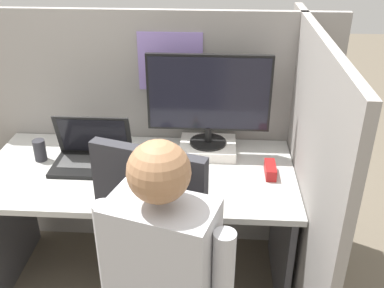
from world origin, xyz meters
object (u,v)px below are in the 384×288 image
Objects in this scene: stapler at (270,170)px; carrot_toy at (188,186)px; monitor at (209,97)px; laptop at (92,156)px; pen_cup at (40,150)px; paper_box at (208,148)px.

carrot_toy is at bearing -158.47° from stapler.
monitor is 0.47m from carrot_toy.
stapler is (0.88, -0.04, -0.02)m from laptop.
carrot_toy is (-0.08, -0.36, -0.29)m from monitor.
monitor is at bearing 16.46° from laptop.
stapler is 1.16m from pen_cup.
laptop is 0.88m from stapler.
laptop is (-0.57, -0.17, 0.02)m from paper_box.
pen_cup reaches higher than stapler.
laptop is at bearing -163.80° from paper_box.
stapler is 1.22× the size of pen_cup.
paper_box is 0.77× the size of laptop.
paper_box is at bearing 77.54° from carrot_toy.
pen_cup is at bearing 173.75° from laptop.
monitor is at bearing 90.00° from paper_box.
carrot_toy is (0.49, -0.20, -0.03)m from laptop.
stapler reaches higher than paper_box.
pen_cup is at bearing -170.73° from monitor.
stapler is 1.08× the size of carrot_toy.
laptop is at bearing -163.54° from monitor.
carrot_toy is (-0.39, -0.15, -0.01)m from stapler.
laptop is 3.42× the size of pen_cup.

